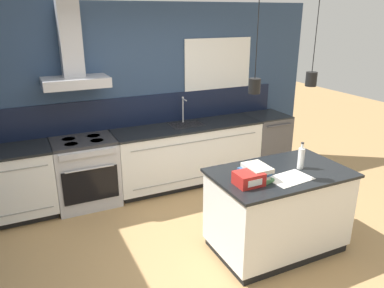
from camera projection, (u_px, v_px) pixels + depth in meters
ground_plane at (204, 253)px, 4.04m from camera, size 16.00×16.00×0.00m
wall_back at (137, 95)px, 5.27m from camera, size 5.60×2.33×2.60m
counter_run_left at (8, 185)px, 4.58m from camera, size 1.08×0.64×0.91m
counter_run_sink at (188, 154)px, 5.57m from camera, size 2.21×0.64×1.30m
oven_range at (86, 172)px, 4.96m from camera, size 0.80×0.66×0.91m
dishwasher at (265, 141)px, 6.14m from camera, size 0.60×0.65×0.91m
kitchen_island at (278, 210)px, 3.99m from camera, size 1.42×0.87×0.91m
bottle_on_island at (301, 158)px, 3.89m from camera, size 0.07×0.07×0.29m
book_stack at (255, 172)px, 3.66m from camera, size 0.27×0.36×0.14m
red_supply_box at (249, 179)px, 3.54m from camera, size 0.26×0.21×0.13m
paper_pile at (290, 178)px, 3.68m from camera, size 0.45×0.32×0.01m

